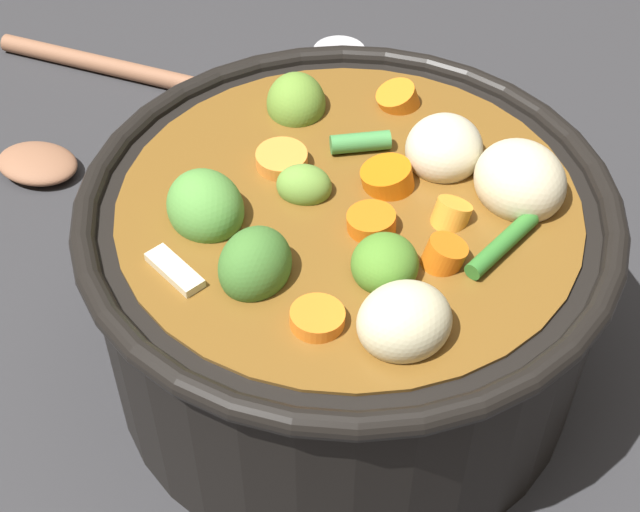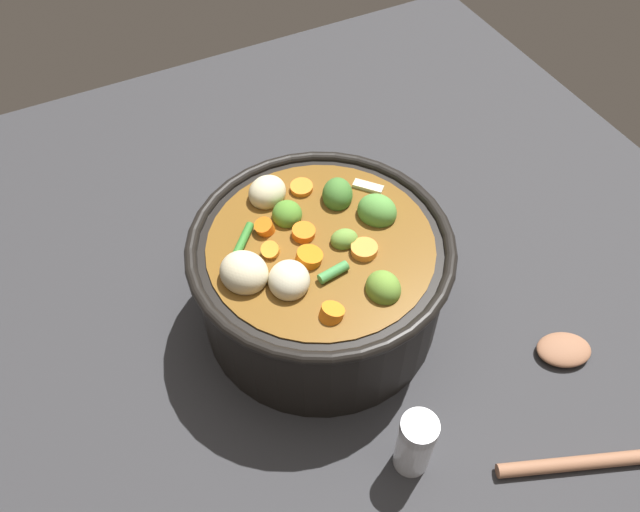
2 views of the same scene
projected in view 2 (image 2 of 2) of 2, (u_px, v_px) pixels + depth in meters
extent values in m
plane|color=#2D2D30|center=(321.00, 312.00, 0.75)|extent=(1.10, 1.10, 0.00)
cylinder|color=black|center=(321.00, 281.00, 0.71)|extent=(0.27, 0.27, 0.12)
torus|color=black|center=(321.00, 245.00, 0.66)|extent=(0.28, 0.28, 0.01)
cylinder|color=brown|center=(321.00, 278.00, 0.70)|extent=(0.24, 0.24, 0.12)
ellipsoid|color=#427830|center=(337.00, 195.00, 0.69)|extent=(0.05, 0.05, 0.04)
ellipsoid|color=#56973F|center=(377.00, 211.00, 0.68)|extent=(0.05, 0.06, 0.04)
ellipsoid|color=#50882B|center=(287.00, 214.00, 0.68)|extent=(0.04, 0.04, 0.03)
ellipsoid|color=olive|center=(383.00, 289.00, 0.62)|extent=(0.04, 0.04, 0.03)
ellipsoid|color=olive|center=(344.00, 240.00, 0.66)|extent=(0.03, 0.03, 0.02)
cylinder|color=orange|center=(302.00, 189.00, 0.70)|extent=(0.04, 0.04, 0.01)
cylinder|color=orange|center=(304.00, 234.00, 0.66)|extent=(0.03, 0.03, 0.01)
cylinder|color=orange|center=(265.00, 229.00, 0.67)|extent=(0.03, 0.02, 0.02)
cylinder|color=orange|center=(364.00, 251.00, 0.65)|extent=(0.03, 0.03, 0.01)
cylinder|color=orange|center=(309.00, 259.00, 0.64)|extent=(0.03, 0.03, 0.02)
cylinder|color=orange|center=(332.00, 314.00, 0.60)|extent=(0.03, 0.03, 0.02)
cylinder|color=orange|center=(271.00, 251.00, 0.65)|extent=(0.03, 0.03, 0.02)
ellipsoid|color=beige|center=(267.00, 192.00, 0.69)|extent=(0.06, 0.05, 0.03)
ellipsoid|color=beige|center=(289.00, 280.00, 0.62)|extent=(0.05, 0.06, 0.03)
ellipsoid|color=beige|center=(244.00, 273.00, 0.62)|extent=(0.06, 0.06, 0.04)
cylinder|color=#33782C|center=(242.00, 242.00, 0.65)|extent=(0.04, 0.04, 0.01)
cylinder|color=#438F47|center=(333.00, 272.00, 0.63)|extent=(0.03, 0.01, 0.01)
cube|color=beige|center=(368.00, 187.00, 0.71)|extent=(0.03, 0.03, 0.01)
ellipsoid|color=#916044|center=(564.00, 350.00, 0.71)|extent=(0.07, 0.06, 0.02)
cylinder|color=#916044|center=(607.00, 460.00, 0.63)|extent=(0.21, 0.09, 0.01)
cylinder|color=silver|center=(412.00, 448.00, 0.61)|extent=(0.04, 0.04, 0.07)
cylinder|color=#B7B7BC|center=(417.00, 430.00, 0.58)|extent=(0.04, 0.04, 0.02)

